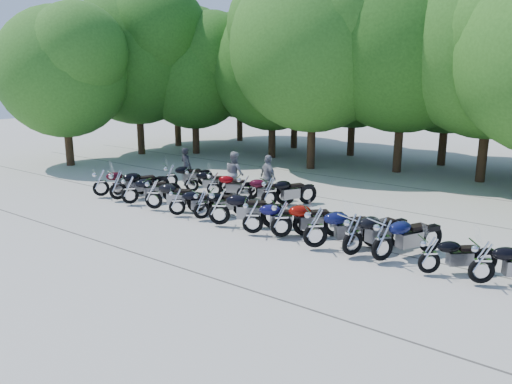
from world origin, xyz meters
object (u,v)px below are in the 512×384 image
Objects in this scene: motorcycle_15 at (192,179)px; rider_1 at (235,173)px; motorcycle_3 at (153,193)px; motorcycle_18 at (269,192)px; motorcycle_0 at (101,182)px; motorcycle_17 at (244,188)px; motorcycle_12 at (430,254)px; rider_2 at (268,177)px; motorcycle_6 at (219,206)px; motorcycle_5 at (202,204)px; rider_0 at (186,167)px; motorcycle_7 at (253,216)px; motorcycle_8 at (282,218)px; motorcycle_9 at (315,226)px; motorcycle_10 at (353,233)px; motorcycle_2 at (130,189)px; motorcycle_13 at (482,261)px; motorcycle_1 at (118,184)px; motorcycle_16 at (214,184)px; motorcycle_11 at (383,238)px; motorcycle_4 at (177,201)px; motorcycle_14 at (171,175)px.

rider_1 is (1.65, 0.91, 0.32)m from motorcycle_15.
motorcycle_3 reaches higher than motorcycle_18.
motorcycle_0 is 6.06m from motorcycle_17.
motorcycle_0 reaches higher than motorcycle_12.
motorcycle_6 is at bearing 125.38° from rider_2.
motorcycle_5 is at bearing 111.44° from rider_2.
motorcycle_17 is (-0.25, 2.76, 0.03)m from motorcycle_5.
motorcycle_6 is 6.42m from rider_0.
motorcycle_12 is at bearing -122.52° from motorcycle_7.
motorcycle_6 is 1.05× the size of motorcycle_8.
motorcycle_10 is (1.16, 0.09, -0.01)m from motorcycle_9.
motorcycle_2 is 1.01× the size of motorcycle_13.
rider_1 is (-9.49, 3.75, 0.34)m from motorcycle_12.
motorcycle_6 is (5.51, -0.13, 0.02)m from motorcycle_1.
motorcycle_7 is at bearing -165.26° from motorcycle_17.
motorcycle_10 reaches higher than motorcycle_3.
motorcycle_12 is 0.96× the size of motorcycle_16.
motorcycle_1 reaches higher than motorcycle_3.
motorcycle_0 is 0.97× the size of motorcycle_8.
motorcycle_10 is 8.16m from motorcycle_16.
rider_0 is at bearing 7.71° from motorcycle_11.
motorcycle_8 is at bearing 166.17° from rider_1.
motorcycle_13 is at bearing -136.20° from motorcycle_4.
motorcycle_9 is at bearing -148.89° from motorcycle_0.
rider_2 is (-3.19, 3.78, 0.24)m from motorcycle_8.
rider_2 is (2.50, 3.93, 0.25)m from motorcycle_3.
motorcycle_4 is at bearing 60.42° from motorcycle_6.
motorcycle_8 is (7.01, 0.19, 0.04)m from motorcycle_2.
motorcycle_6 reaches higher than motorcycle_11.
motorcycle_5 is at bearing 43.66° from motorcycle_9.
motorcycle_9 is at bearing -146.23° from motorcycle_2.
motorcycle_6 is 4.06m from rider_2.
motorcycle_13 is at bearing -132.44° from motorcycle_16.
motorcycle_2 is 3.42m from motorcycle_16.
motorcycle_12 is at bearing -157.97° from motorcycle_1.
motorcycle_0 is at bearing 45.42° from motorcycle_9.
motorcycle_8 is 1.13× the size of motorcycle_16.
motorcycle_8 reaches higher than motorcycle_15.
motorcycle_3 is 3.89m from rider_1.
motorcycle_18 is at bearing 7.89° from motorcycle_9.
motorcycle_0 is 1.31× the size of rider_0.
motorcycle_6 is 4.00m from motorcycle_16.
motorcycle_14 is 1.30m from motorcycle_15.
motorcycle_8 reaches higher than motorcycle_16.
motorcycle_12 is at bearing -172.66° from motorcycle_18.
motorcycle_18 is at bearing -3.23° from motorcycle_8.
motorcycle_16 is (-2.77, 2.88, -0.11)m from motorcycle_6.
motorcycle_5 is 0.84× the size of motorcycle_9.
motorcycle_13 is 8.70m from motorcycle_18.
rider_0 reaches higher than motorcycle_9.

